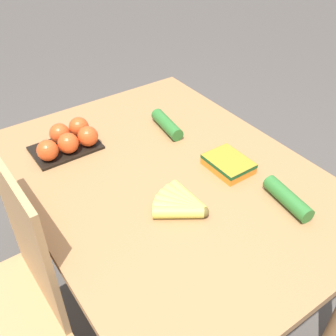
# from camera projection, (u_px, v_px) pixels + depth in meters

# --- Properties ---
(ground_plane) EXTENTS (12.00, 12.00, 0.00)m
(ground_plane) POSITION_uv_depth(u_px,v_px,m) (168.00, 298.00, 1.83)
(ground_plane) COLOR #4C4742
(dining_table) EXTENTS (1.26, 0.94, 0.74)m
(dining_table) POSITION_uv_depth(u_px,v_px,m) (168.00, 195.00, 1.43)
(dining_table) COLOR #9E7044
(dining_table) RESTS_ON ground_plane
(chair) EXTENTS (0.43, 0.41, 0.96)m
(chair) POSITION_uv_depth(u_px,v_px,m) (7.00, 301.00, 1.26)
(chair) COLOR tan
(chair) RESTS_ON ground_plane
(banana_bunch) EXTENTS (0.17, 0.16, 0.04)m
(banana_bunch) POSITION_uv_depth(u_px,v_px,m) (182.00, 205.00, 1.22)
(banana_bunch) COLOR brown
(banana_bunch) RESTS_ON dining_table
(tomato_pack) EXTENTS (0.17, 0.25, 0.09)m
(tomato_pack) POSITION_uv_depth(u_px,v_px,m) (68.00, 139.00, 1.47)
(tomato_pack) COLOR black
(tomato_pack) RESTS_ON dining_table
(carrot_bag) EXTENTS (0.16, 0.12, 0.04)m
(carrot_bag) POSITION_uv_depth(u_px,v_px,m) (228.00, 163.00, 1.38)
(carrot_bag) COLOR orange
(carrot_bag) RESTS_ON dining_table
(cucumber_near) EXTENTS (0.19, 0.08, 0.05)m
(cucumber_near) POSITION_uv_depth(u_px,v_px,m) (167.00, 124.00, 1.58)
(cucumber_near) COLOR #2D702D
(cucumber_near) RESTS_ON dining_table
(cucumber_far) EXTENTS (0.19, 0.08, 0.05)m
(cucumber_far) POSITION_uv_depth(u_px,v_px,m) (288.00, 198.00, 1.24)
(cucumber_far) COLOR #2D702D
(cucumber_far) RESTS_ON dining_table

